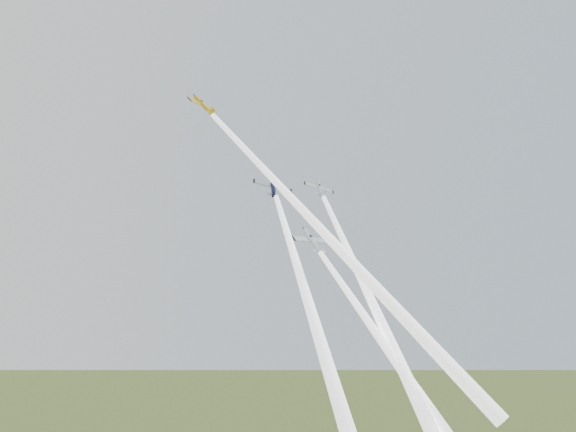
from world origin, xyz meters
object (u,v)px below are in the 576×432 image
at_px(plane_navy, 273,187).
at_px(plane_silver_right, 319,188).
at_px(plane_yellow, 203,105).
at_px(plane_silver_low, 312,241).

bearing_deg(plane_navy, plane_silver_right, 30.58).
distance_m(plane_yellow, plane_silver_right, 29.07).
bearing_deg(plane_navy, plane_yellow, 178.79).
relative_size(plane_yellow, plane_navy, 0.94).
bearing_deg(plane_silver_right, plane_navy, -153.09).
bearing_deg(plane_yellow, plane_navy, -44.41).
xyz_separation_m(plane_yellow, plane_silver_low, (15.39, -13.15, -25.69)).
height_order(plane_yellow, plane_silver_low, plane_yellow).
distance_m(plane_navy, plane_silver_right, 13.40).
distance_m(plane_silver_right, plane_silver_low, 19.12).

